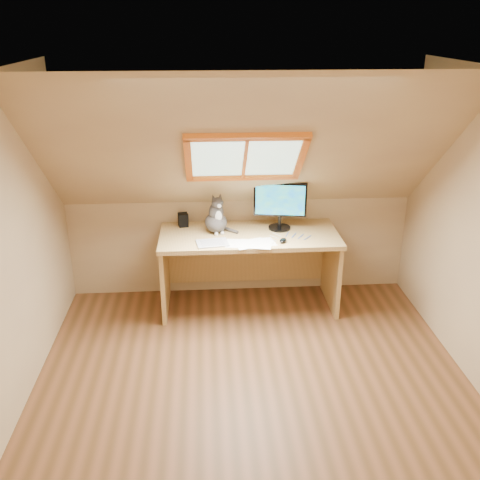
{
  "coord_description": "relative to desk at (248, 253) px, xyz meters",
  "views": [
    {
      "loc": [
        -0.35,
        -3.4,
        2.7
      ],
      "look_at": [
        -0.05,
        1.0,
        0.88
      ],
      "focal_mm": 40.0,
      "sensor_mm": 36.0,
      "label": 1
    }
  ],
  "objects": [
    {
      "name": "cables",
      "position": [
        0.36,
        -0.19,
        0.24
      ],
      "size": [
        0.51,
        0.26,
        0.01
      ],
      "color": "silver",
      "rests_on": "desk"
    },
    {
      "name": "cat",
      "position": [
        -0.32,
        0.0,
        0.38
      ],
      "size": [
        0.28,
        0.31,
        0.4
      ],
      "color": "#47423F",
      "rests_on": "desk"
    },
    {
      "name": "mouse",
      "position": [
        0.3,
        -0.3,
        0.25
      ],
      "size": [
        0.1,
        0.12,
        0.03
      ],
      "primitive_type": "ellipsoid",
      "rotation": [
        0.0,
        0.0,
        -0.41
      ],
      "color": "black",
      "rests_on": "desk"
    },
    {
      "name": "ground",
      "position": [
        -0.07,
        -1.45,
        -0.55
      ],
      "size": [
        3.5,
        3.5,
        0.0
      ],
      "primitive_type": "plane",
      "color": "brown",
      "rests_on": "ground"
    },
    {
      "name": "monitor",
      "position": [
        0.31,
        0.03,
        0.51
      ],
      "size": [
        0.51,
        0.22,
        0.47
      ],
      "color": "black",
      "rests_on": "desk"
    },
    {
      "name": "desk_speaker",
      "position": [
        -0.64,
        0.18,
        0.3
      ],
      "size": [
        0.11,
        0.11,
        0.13
      ],
      "primitive_type": "cube",
      "rotation": [
        0.0,
        0.0,
        0.2
      ],
      "color": "black",
      "rests_on": "desk"
    },
    {
      "name": "room_shell",
      "position": [
        -0.07,
        -1.55,
        0.88
      ],
      "size": [
        3.52,
        3.52,
        2.41
      ],
      "color": "tan",
      "rests_on": "ground"
    },
    {
      "name": "graphics_tablet",
      "position": [
        -0.36,
        -0.3,
        0.24
      ],
      "size": [
        0.31,
        0.25,
        0.01
      ],
      "primitive_type": "cube",
      "rotation": [
        0.0,
        0.0,
        0.15
      ],
      "color": "#B2B2B7",
      "rests_on": "desk"
    },
    {
      "name": "desk",
      "position": [
        0.0,
        0.0,
        0.0
      ],
      "size": [
        1.73,
        0.76,
        0.79
      ],
      "color": "tan",
      "rests_on": "ground"
    },
    {
      "name": "papers",
      "position": [
        -0.0,
        -0.33,
        0.24
      ],
      "size": [
        0.35,
        0.3,
        0.01
      ],
      "color": "white",
      "rests_on": "desk"
    }
  ]
}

